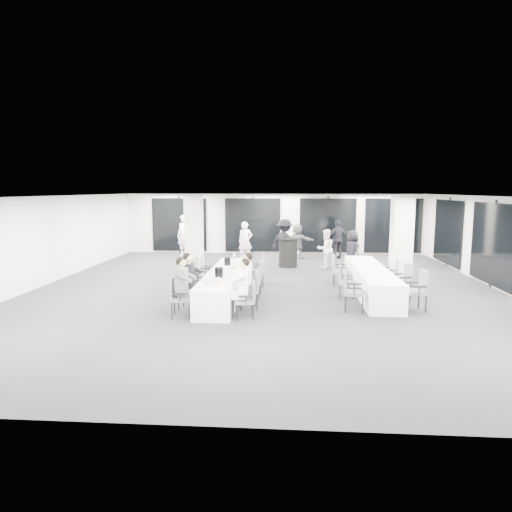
{
  "coord_description": "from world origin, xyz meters",
  "views": [
    {
      "loc": [
        0.7,
        -13.4,
        3.0
      ],
      "look_at": [
        -0.25,
        -0.2,
        1.07
      ],
      "focal_mm": 32.0,
      "sensor_mm": 36.0,
      "label": 1
    }
  ],
  "objects_px": {
    "chair_main_left_second": "(185,288)",
    "standing_guest_c": "(285,239)",
    "chair_side_right_near": "(418,288)",
    "ice_bucket_near": "(219,272)",
    "chair_main_right_second": "(251,287)",
    "standing_guest_g": "(184,233)",
    "chair_main_right_near": "(248,297)",
    "banquet_table_main": "(225,284)",
    "chair_main_left_mid": "(194,282)",
    "cocktail_table": "(288,252)",
    "standing_guest_d": "(338,237)",
    "standing_guest_e": "(352,248)",
    "chair_side_left_near": "(351,289)",
    "banquet_table_side": "(370,281)",
    "chair_side_left_far": "(338,269)",
    "standing_guest_f": "(297,239)",
    "chair_main_left_fourth": "(199,273)",
    "chair_main_right_mid": "(254,283)",
    "chair_main_right_fourth": "(256,275)",
    "standing_guest_a": "(245,239)",
    "ice_bucket_far": "(227,262)",
    "chair_side_left_mid": "(344,280)",
    "chair_main_right_far": "(259,268)",
    "chair_main_left_near": "(178,295)",
    "chair_side_right_far": "(391,271)",
    "chair_side_right_mid": "(404,278)",
    "standing_guest_b": "(326,246)"
  },
  "relations": [
    {
      "from": "cocktail_table",
      "to": "chair_main_left_fourth",
      "type": "distance_m",
      "value": 5.34
    },
    {
      "from": "cocktail_table",
      "to": "standing_guest_g",
      "type": "xyz_separation_m",
      "value": [
        -4.66,
        2.42,
        0.5
      ]
    },
    {
      "from": "chair_main_right_far",
      "to": "chair_side_left_near",
      "type": "relative_size",
      "value": 1.03
    },
    {
      "from": "chair_main_right_fourth",
      "to": "chair_side_right_mid",
      "type": "xyz_separation_m",
      "value": [
        4.15,
        -0.22,
        0.01
      ]
    },
    {
      "from": "chair_main_left_second",
      "to": "cocktail_table",
      "type": "bearing_deg",
      "value": 163.25
    },
    {
      "from": "standing_guest_b",
      "to": "chair_side_left_far",
      "type": "bearing_deg",
      "value": 61.83
    },
    {
      "from": "chair_side_left_far",
      "to": "standing_guest_f",
      "type": "distance_m",
      "value": 5.79
    },
    {
      "from": "chair_main_left_second",
      "to": "standing_guest_c",
      "type": "bearing_deg",
      "value": 165.59
    },
    {
      "from": "chair_main_left_near",
      "to": "chair_main_right_near",
      "type": "distance_m",
      "value": 1.66
    },
    {
      "from": "chair_side_left_mid",
      "to": "chair_side_right_near",
      "type": "distance_m",
      "value": 2.09
    },
    {
      "from": "chair_main_right_second",
      "to": "standing_guest_g",
      "type": "bearing_deg",
      "value": 12.37
    },
    {
      "from": "chair_main_left_mid",
      "to": "standing_guest_e",
      "type": "bearing_deg",
      "value": 125.37
    },
    {
      "from": "banquet_table_main",
      "to": "chair_main_left_mid",
      "type": "xyz_separation_m",
      "value": [
        -0.83,
        -0.25,
        0.12
      ]
    },
    {
      "from": "chair_side_right_mid",
      "to": "chair_main_right_mid",
      "type": "bearing_deg",
      "value": 86.65
    },
    {
      "from": "chair_side_left_near",
      "to": "standing_guest_f",
      "type": "distance_m",
      "value": 8.76
    },
    {
      "from": "standing_guest_a",
      "to": "chair_side_left_near",
      "type": "bearing_deg",
      "value": -89.83
    },
    {
      "from": "chair_main_left_near",
      "to": "chair_side_right_far",
      "type": "height_order",
      "value": "chair_main_left_near"
    },
    {
      "from": "banquet_table_main",
      "to": "chair_main_right_far",
      "type": "distance_m",
      "value": 1.78
    },
    {
      "from": "cocktail_table",
      "to": "standing_guest_a",
      "type": "height_order",
      "value": "standing_guest_a"
    },
    {
      "from": "banquet_table_main",
      "to": "standing_guest_c",
      "type": "relative_size",
      "value": 2.39
    },
    {
      "from": "chair_side_left_far",
      "to": "standing_guest_a",
      "type": "xyz_separation_m",
      "value": [
        -3.38,
        4.95,
        0.38
      ]
    },
    {
      "from": "chair_main_right_mid",
      "to": "chair_main_right_far",
      "type": "bearing_deg",
      "value": 7.03
    },
    {
      "from": "standing_guest_b",
      "to": "standing_guest_f",
      "type": "relative_size",
      "value": 0.98
    },
    {
      "from": "banquet_table_side",
      "to": "cocktail_table",
      "type": "distance_m",
      "value": 5.07
    },
    {
      "from": "standing_guest_d",
      "to": "standing_guest_e",
      "type": "bearing_deg",
      "value": 71.98
    },
    {
      "from": "chair_side_left_mid",
      "to": "chair_side_right_near",
      "type": "relative_size",
      "value": 0.88
    },
    {
      "from": "chair_main_right_near",
      "to": "chair_main_right_mid",
      "type": "height_order",
      "value": "chair_main_right_near"
    },
    {
      "from": "standing_guest_c",
      "to": "standing_guest_g",
      "type": "bearing_deg",
      "value": 11.08
    },
    {
      "from": "standing_guest_d",
      "to": "standing_guest_e",
      "type": "height_order",
      "value": "standing_guest_d"
    },
    {
      "from": "chair_main_right_far",
      "to": "chair_main_right_second",
      "type": "bearing_deg",
      "value": 178.39
    },
    {
      "from": "banquet_table_main",
      "to": "standing_guest_a",
      "type": "relative_size",
      "value": 2.68
    },
    {
      "from": "chair_side_left_mid",
      "to": "chair_side_left_far",
      "type": "xyz_separation_m",
      "value": [
        -0.01,
        1.58,
        0.04
      ]
    },
    {
      "from": "standing_guest_g",
      "to": "ice_bucket_near",
      "type": "height_order",
      "value": "standing_guest_g"
    },
    {
      "from": "chair_main_right_mid",
      "to": "standing_guest_d",
      "type": "xyz_separation_m",
      "value": [
        3.08,
        7.81,
        0.48
      ]
    },
    {
      "from": "standing_guest_c",
      "to": "chair_main_right_second",
      "type": "bearing_deg",
      "value": 118.04
    },
    {
      "from": "standing_guest_a",
      "to": "banquet_table_side",
      "type": "bearing_deg",
      "value": -77.47
    },
    {
      "from": "banquet_table_main",
      "to": "standing_guest_e",
      "type": "bearing_deg",
      "value": 47.15
    },
    {
      "from": "chair_side_right_mid",
      "to": "standing_guest_c",
      "type": "distance_m",
      "value": 6.37
    },
    {
      "from": "chair_side_right_near",
      "to": "ice_bucket_near",
      "type": "bearing_deg",
      "value": 80.42
    },
    {
      "from": "chair_main_left_fourth",
      "to": "chair_main_right_near",
      "type": "height_order",
      "value": "chair_main_left_fourth"
    },
    {
      "from": "chair_main_right_mid",
      "to": "chair_main_right_fourth",
      "type": "relative_size",
      "value": 0.91
    },
    {
      "from": "chair_side_right_far",
      "to": "standing_guest_c",
      "type": "distance_m",
      "value": 5.16
    },
    {
      "from": "banquet_table_main",
      "to": "ice_bucket_far",
      "type": "distance_m",
      "value": 1.11
    },
    {
      "from": "banquet_table_side",
      "to": "chair_side_left_near",
      "type": "bearing_deg",
      "value": -112.46
    },
    {
      "from": "cocktail_table",
      "to": "standing_guest_d",
      "type": "bearing_deg",
      "value": 46.65
    },
    {
      "from": "chair_main_right_near",
      "to": "chair_side_right_near",
      "type": "xyz_separation_m",
      "value": [
        4.16,
        1.02,
        0.08
      ]
    },
    {
      "from": "banquet_table_main",
      "to": "chair_side_left_near",
      "type": "height_order",
      "value": "chair_side_left_near"
    },
    {
      "from": "chair_main_left_fourth",
      "to": "chair_side_right_near",
      "type": "bearing_deg",
      "value": 85.4
    },
    {
      "from": "banquet_table_side",
      "to": "standing_guest_c",
      "type": "relative_size",
      "value": 2.39
    },
    {
      "from": "chair_main_left_fourth",
      "to": "chair_side_left_near",
      "type": "xyz_separation_m",
      "value": [
        4.15,
        -1.81,
        -0.03
      ]
    }
  ]
}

